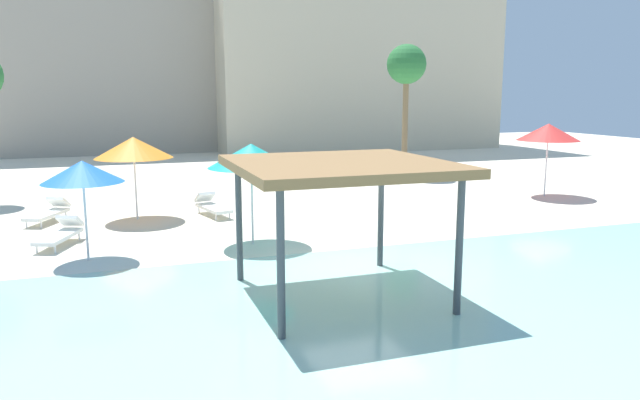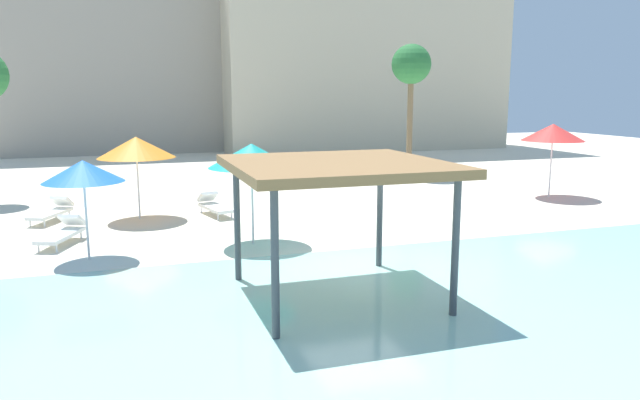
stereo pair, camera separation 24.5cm
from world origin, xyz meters
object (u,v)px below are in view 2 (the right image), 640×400
object	(u,v)px
lounge_chair_1	(53,211)
shade_pavilion	(337,170)
beach_umbrella_blue_0	(83,171)
lounge_chair_2	(214,205)
beach_umbrella_teal_3	(252,156)
beach_umbrella_orange_4	(136,147)
beach_umbrella_red_5	(553,132)
palm_tree_1	(411,67)
lounge_chair_0	(63,232)

from	to	relation	value
lounge_chair_1	shade_pavilion	bearing A→B (deg)	57.59
beach_umbrella_blue_0	lounge_chair_2	bearing A→B (deg)	50.33
beach_umbrella_teal_3	lounge_chair_2	world-z (taller)	beach_umbrella_teal_3
beach_umbrella_orange_4	shade_pavilion	bearing A→B (deg)	-69.08
shade_pavilion	beach_umbrella_red_5	distance (m)	14.77
palm_tree_1	beach_umbrella_blue_0	bearing A→B (deg)	-142.39
lounge_chair_1	palm_tree_1	world-z (taller)	palm_tree_1
beach_umbrella_blue_0	beach_umbrella_red_5	size ratio (longest dim) A/B	0.86
beach_umbrella_teal_3	beach_umbrella_orange_4	world-z (taller)	beach_umbrella_teal_3
shade_pavilion	beach_umbrella_teal_3	bearing A→B (deg)	98.00
shade_pavilion	lounge_chair_1	world-z (taller)	shade_pavilion
lounge_chair_0	lounge_chair_1	bearing A→B (deg)	-148.80
beach_umbrella_orange_4	lounge_chair_2	world-z (taller)	beach_umbrella_orange_4
lounge_chair_1	palm_tree_1	distance (m)	17.39
lounge_chair_1	lounge_chair_2	size ratio (longest dim) A/B	0.99
beach_umbrella_teal_3	beach_umbrella_red_5	distance (m)	13.27
beach_umbrella_orange_4	beach_umbrella_red_5	size ratio (longest dim) A/B	0.93
beach_umbrella_teal_3	lounge_chair_2	size ratio (longest dim) A/B	1.38
lounge_chair_0	palm_tree_1	size ratio (longest dim) A/B	0.31
beach_umbrella_blue_0	beach_umbrella_red_5	bearing A→B (deg)	13.10
beach_umbrella_teal_3	beach_umbrella_red_5	xyz separation A→B (m)	(12.75, 3.68, 0.13)
beach_umbrella_teal_3	lounge_chair_1	distance (m)	7.70
lounge_chair_2	beach_umbrella_blue_0	bearing A→B (deg)	-53.97
lounge_chair_0	beach_umbrella_red_5	bearing A→B (deg)	117.95
shade_pavilion	beach_umbrella_orange_4	world-z (taller)	shade_pavilion
shade_pavilion	lounge_chair_0	bearing A→B (deg)	131.01
beach_umbrella_orange_4	lounge_chair_1	world-z (taller)	beach_umbrella_orange_4
palm_tree_1	lounge_chair_0	bearing A→B (deg)	-148.73
shade_pavilion	beach_umbrella_blue_0	size ratio (longest dim) A/B	1.64
beach_umbrella_blue_0	lounge_chair_2	distance (m)	6.19
lounge_chair_0	lounge_chair_2	bearing A→B (deg)	141.84
lounge_chair_2	lounge_chair_1	bearing A→B (deg)	-111.84
beach_umbrella_blue_0	lounge_chair_0	world-z (taller)	beach_umbrella_blue_0
lounge_chair_1	palm_tree_1	xyz separation A→B (m)	(15.62, 5.81, 4.95)
lounge_chair_0	palm_tree_1	xyz separation A→B (m)	(15.04, 9.14, 4.95)
beach_umbrella_red_5	lounge_chair_0	world-z (taller)	beach_umbrella_red_5
beach_umbrella_red_5	lounge_chair_1	world-z (taller)	beach_umbrella_red_5
beach_umbrella_teal_3	lounge_chair_0	bearing A→B (deg)	161.75
beach_umbrella_blue_0	lounge_chair_1	world-z (taller)	beach_umbrella_blue_0
beach_umbrella_red_5	lounge_chair_2	distance (m)	13.38
beach_umbrella_blue_0	beach_umbrella_red_5	world-z (taller)	beach_umbrella_red_5
beach_umbrella_orange_4	beach_umbrella_red_5	distance (m)	15.61
beach_umbrella_red_5	lounge_chair_0	distance (m)	17.94
beach_umbrella_teal_3	lounge_chair_2	xyz separation A→B (m)	(-0.43, 4.28, -2.09)
beach_umbrella_orange_4	lounge_chair_1	distance (m)	3.39
palm_tree_1	lounge_chair_1	bearing A→B (deg)	-159.60
shade_pavilion	beach_umbrella_orange_4	size ratio (longest dim) A/B	1.50
lounge_chair_0	lounge_chair_2	distance (m)	5.22
beach_umbrella_red_5	beach_umbrella_orange_4	bearing A→B (deg)	177.39
beach_umbrella_teal_3	beach_umbrella_orange_4	distance (m)	5.23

